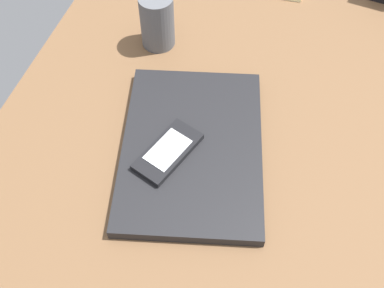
% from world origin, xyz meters
% --- Properties ---
extents(desk_surface, '(1.20, 0.80, 0.03)m').
position_xyz_m(desk_surface, '(0.00, 0.00, 0.01)').
color(desk_surface, brown).
rests_on(desk_surface, ground).
extents(laptop_closed, '(0.36, 0.29, 0.02)m').
position_xyz_m(laptop_closed, '(0.10, -0.05, 0.04)').
color(laptop_closed, black).
rests_on(laptop_closed, desk_surface).
extents(cell_phone_on_laptop, '(0.13, 0.09, 0.01)m').
position_xyz_m(cell_phone_on_laptop, '(0.12, -0.08, 0.06)').
color(cell_phone_on_laptop, black).
rests_on(cell_phone_on_laptop, laptop_closed).
extents(pen_cup, '(0.06, 0.06, 0.10)m').
position_xyz_m(pen_cup, '(-0.14, -0.19, 0.08)').
color(pen_cup, '#595B60').
rests_on(pen_cup, desk_surface).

